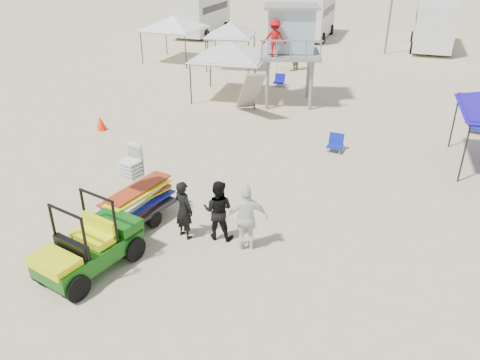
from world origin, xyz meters
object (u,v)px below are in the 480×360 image
(utility_cart, at_px, (86,241))
(man_left, at_px, (184,210))
(lifeguard_tower, at_px, (289,33))
(surf_trailer, at_px, (137,195))

(utility_cart, bearing_deg, man_left, 53.21)
(man_left, height_order, lifeguard_tower, lifeguard_tower)
(man_left, bearing_deg, utility_cart, 77.14)
(utility_cart, bearing_deg, lifeguard_tower, 84.88)
(lifeguard_tower, bearing_deg, man_left, -88.87)
(utility_cart, height_order, man_left, utility_cart)
(surf_trailer, xyz_separation_m, man_left, (1.51, -0.30, -0.02))
(man_left, bearing_deg, lifeguard_tower, -64.95)
(man_left, distance_m, lifeguard_tower, 12.48)
(man_left, xyz_separation_m, lifeguard_tower, (-0.24, 12.24, 2.42))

